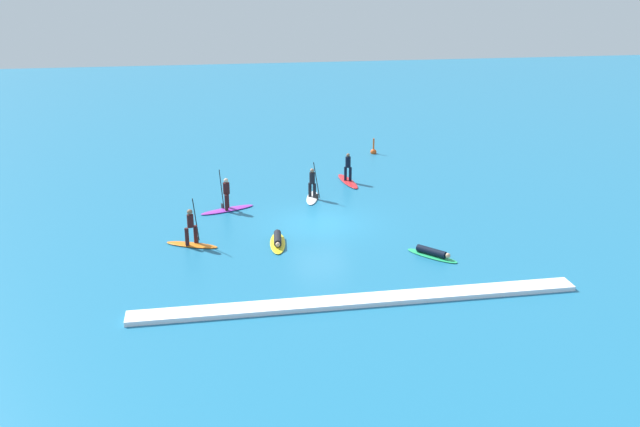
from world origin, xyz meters
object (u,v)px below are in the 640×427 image
surfer_on_white_board (312,191)px  surfer_on_yellow_board (278,241)px  surfer_on_red_board (348,176)px  surfer_on_green_board (432,253)px  surfer_on_orange_board (191,236)px  surfer_on_purple_board (227,202)px  marker_buoy (373,151)px

surfer_on_white_board → surfer_on_yellow_board: bearing=-9.0°
surfer_on_red_board → surfer_on_yellow_board: 10.14m
surfer_on_yellow_board → surfer_on_green_board: size_ratio=1.18×
surfer_on_orange_board → surfer_on_green_board: 10.64m
surfer_on_purple_board → surfer_on_red_board: bearing=-173.2°
surfer_on_orange_board → marker_buoy: 18.71m
surfer_on_red_board → marker_buoy: size_ratio=2.70×
surfer_on_red_board → surfer_on_orange_board: bearing=-53.7°
surfer_on_yellow_board → surfer_on_purple_board: bearing=-152.0°
surfer_on_white_board → marker_buoy: bearing=161.3°
surfer_on_red_board → surfer_on_purple_board: surfer_on_purple_board is taller
surfer_on_purple_board → marker_buoy: bearing=-157.1°
surfer_on_purple_board → surfer_on_white_board: bearing=172.9°
surfer_on_purple_board → surfer_on_yellow_board: (2.04, -4.97, -0.30)m
surfer_on_green_board → marker_buoy: marker_buoy is taller
surfer_on_yellow_board → surfer_on_orange_board: bearing=-91.1°
surfer_on_orange_board → marker_buoy: (11.90, 14.43, -0.32)m
surfer_on_red_board → surfer_on_green_board: surfer_on_red_board is taller
surfer_on_purple_board → surfer_on_green_board: bearing=116.9°
surfer_on_purple_board → surfer_on_green_board: surfer_on_purple_board is taller
surfer_on_yellow_board → surfer_on_white_board: size_ratio=1.06×
surfer_on_white_board → surfer_on_red_board: bearing=150.1°
surfer_on_orange_board → marker_buoy: bearing=75.0°
surfer_on_purple_board → surfer_on_yellow_board: size_ratio=1.11×
surfer_on_orange_board → marker_buoy: surfer_on_orange_board is taller
surfer_on_red_board → surfer_on_yellow_board: bearing=-36.9°
surfer_on_white_board → surfer_on_green_board: (3.84, -8.70, -0.30)m
surfer_on_red_board → surfer_on_purple_board: size_ratio=1.05×
surfer_on_orange_board → marker_buoy: size_ratio=2.18×
surfer_on_green_board → surfer_on_orange_board: bearing=-147.2°
surfer_on_yellow_board → surfer_on_red_board: bearing=155.7°
surfer_on_yellow_board → surfer_on_white_board: bearing=163.0°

